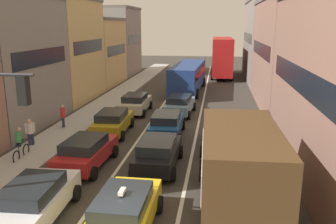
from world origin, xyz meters
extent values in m
cube|color=#B0B0B0|center=(-6.70, 20.00, 0.07)|extent=(2.60, 64.00, 0.14)
cube|color=silver|center=(-1.70, 20.00, 0.01)|extent=(0.16, 60.00, 0.01)
cube|color=silver|center=(1.70, 20.00, 0.01)|extent=(0.16, 60.00, 0.01)
cube|color=black|center=(-8.48, 13.20, 4.69)|extent=(0.02, 7.04, 1.10)
cube|color=tan|center=(-12.00, 22.00, 4.43)|extent=(7.00, 8.70, 8.86)
cube|color=black|center=(-8.48, 22.00, 4.87)|extent=(0.02, 7.04, 1.10)
cube|color=tan|center=(-12.00, 30.80, 3.61)|extent=(7.00, 8.70, 7.22)
cube|color=black|center=(-8.48, 30.80, 3.97)|extent=(0.02, 7.04, 1.10)
cube|color=#66605B|center=(-12.00, 30.80, 7.37)|extent=(7.20, 8.70, 0.30)
cube|color=gray|center=(-12.00, 39.60, 4.40)|extent=(7.00, 8.70, 8.80)
cube|color=black|center=(-8.48, 39.60, 4.84)|extent=(0.02, 7.04, 1.10)
cube|color=#66605B|center=(-12.00, 39.60, 8.95)|extent=(7.20, 8.70, 0.30)
cube|color=gray|center=(9.90, 36.67, 4.73)|extent=(7.00, 14.57, 9.47)
cube|color=black|center=(6.38, 36.67, 5.21)|extent=(0.02, 11.73, 1.10)
cube|color=#66605B|center=(9.90, 36.67, 9.62)|extent=(7.20, 14.57, 0.30)
cube|color=#936B5B|center=(9.90, 22.00, 4.33)|extent=(7.00, 14.57, 8.66)
cube|color=black|center=(6.38, 22.00, 4.76)|extent=(0.02, 11.73, 1.10)
cube|color=black|center=(6.39, 7.33, 4.49)|extent=(0.02, 11.73, 1.10)
cube|color=black|center=(-2.55, 0.53, 4.95)|extent=(0.28, 0.28, 0.84)
sphere|color=red|center=(-2.55, 0.68, 5.21)|extent=(0.18, 0.18, 0.18)
sphere|color=#F2A519|center=(-2.55, 0.68, 4.95)|extent=(0.18, 0.18, 0.18)
sphere|color=green|center=(-2.55, 0.68, 4.69)|extent=(0.18, 0.18, 0.18)
cube|color=#B7B29E|center=(3.61, 5.91, 1.43)|extent=(2.48, 2.48, 1.90)
cube|color=black|center=(3.57, 7.12, 1.81)|extent=(2.02, 0.10, 0.70)
cube|color=#51381E|center=(3.73, 2.15, 2.18)|extent=(2.58, 5.52, 2.80)
cube|color=white|center=(2.52, 2.11, 2.46)|extent=(0.17, 4.48, 0.90)
cylinder|color=black|center=(2.41, 5.95, 0.48)|extent=(0.33, 0.97, 0.96)
cylinder|color=black|center=(4.81, 6.03, 0.48)|extent=(0.33, 0.97, 0.96)
cube|color=yellow|center=(0.02, 1.51, 0.67)|extent=(1.81, 4.30, 0.70)
cube|color=#1E2328|center=(0.02, 1.31, 1.23)|extent=(1.59, 2.41, 0.52)
cube|color=#F2EACC|center=(0.02, 1.31, 1.60)|extent=(0.16, 0.44, 0.12)
cylinder|color=black|center=(-0.90, 2.98, 0.32)|extent=(0.22, 0.64, 0.64)
cylinder|color=black|center=(0.94, 2.97, 0.32)|extent=(0.22, 0.64, 0.64)
cube|color=silver|center=(-3.31, 1.92, 0.67)|extent=(1.98, 4.37, 0.70)
cube|color=#1E2328|center=(-3.31, 1.72, 1.23)|extent=(1.68, 2.47, 0.52)
cylinder|color=black|center=(-4.29, 3.34, 0.32)|extent=(0.25, 0.65, 0.64)
cylinder|color=black|center=(-2.46, 3.42, 0.32)|extent=(0.25, 0.65, 0.64)
cube|color=black|center=(0.20, 7.18, 0.67)|extent=(1.83, 4.31, 0.70)
cube|color=#1E2328|center=(0.19, 6.98, 1.23)|extent=(1.60, 2.42, 0.52)
cylinder|color=black|center=(-0.71, 8.65, 0.32)|extent=(0.22, 0.64, 0.64)
cylinder|color=black|center=(1.13, 8.64, 0.32)|extent=(0.22, 0.64, 0.64)
cylinder|color=black|center=(-0.74, 5.73, 0.32)|extent=(0.22, 0.64, 0.64)
cylinder|color=black|center=(1.10, 5.72, 0.32)|extent=(0.22, 0.64, 0.64)
cube|color=#A51E1E|center=(-3.28, 6.83, 0.67)|extent=(1.99, 4.37, 0.70)
cube|color=#1E2328|center=(-3.29, 6.63, 1.23)|extent=(1.69, 2.48, 0.52)
cylinder|color=black|center=(-4.13, 8.33, 0.32)|extent=(0.25, 0.65, 0.64)
cylinder|color=black|center=(-2.29, 8.25, 0.32)|extent=(0.25, 0.65, 0.64)
cylinder|color=black|center=(-4.26, 5.41, 0.32)|extent=(0.25, 0.65, 0.64)
cylinder|color=black|center=(-2.42, 5.33, 0.32)|extent=(0.25, 0.65, 0.64)
cube|color=#194C8C|center=(-0.12, 12.24, 0.67)|extent=(1.87, 4.33, 0.70)
cube|color=#1E2328|center=(-0.12, 12.04, 1.23)|extent=(1.62, 2.43, 0.52)
cylinder|color=black|center=(-1.07, 13.69, 0.32)|extent=(0.23, 0.64, 0.64)
cylinder|color=black|center=(0.77, 13.72, 0.32)|extent=(0.23, 0.64, 0.64)
cylinder|color=black|center=(-1.02, 10.76, 0.32)|extent=(0.23, 0.64, 0.64)
cylinder|color=black|center=(0.82, 10.79, 0.32)|extent=(0.23, 0.64, 0.64)
cube|color=#B29319|center=(-3.59, 12.30, 0.67)|extent=(1.97, 4.37, 0.70)
cube|color=#1E2328|center=(-3.58, 12.10, 1.23)|extent=(1.68, 2.47, 0.52)
cylinder|color=black|center=(-4.56, 13.72, 0.32)|extent=(0.24, 0.65, 0.64)
cylinder|color=black|center=(-2.73, 13.79, 0.32)|extent=(0.24, 0.65, 0.64)
cylinder|color=black|center=(-4.45, 10.80, 0.32)|extent=(0.24, 0.65, 0.64)
cylinder|color=black|center=(-2.61, 10.87, 0.32)|extent=(0.24, 0.65, 0.64)
cube|color=#759EB7|center=(0.10, 17.87, 0.67)|extent=(2.08, 4.41, 0.70)
cube|color=#1E2328|center=(0.09, 17.67, 1.23)|extent=(1.74, 2.51, 0.52)
cylinder|color=black|center=(-0.72, 19.39, 0.32)|extent=(0.26, 0.65, 0.64)
cylinder|color=black|center=(1.12, 19.27, 0.32)|extent=(0.26, 0.65, 0.64)
cylinder|color=black|center=(-0.91, 16.47, 0.32)|extent=(0.26, 0.65, 0.64)
cylinder|color=black|center=(0.93, 16.35, 0.32)|extent=(0.26, 0.65, 0.64)
cube|color=beige|center=(-3.41, 17.90, 0.67)|extent=(1.82, 4.31, 0.70)
cube|color=#1E2328|center=(-3.41, 17.70, 1.23)|extent=(1.60, 2.42, 0.52)
cylinder|color=black|center=(-4.34, 19.35, 0.32)|extent=(0.22, 0.64, 0.64)
cylinder|color=black|center=(-2.50, 19.36, 0.32)|extent=(0.22, 0.64, 0.64)
cylinder|color=black|center=(-4.32, 16.43, 0.32)|extent=(0.22, 0.64, 0.64)
cylinder|color=black|center=(-2.48, 16.44, 0.32)|extent=(0.22, 0.64, 0.64)
cube|color=gray|center=(3.21, 10.29, 0.67)|extent=(1.90, 4.34, 0.70)
cube|color=#1E2328|center=(3.20, 10.09, 1.23)|extent=(1.64, 2.45, 0.52)
cylinder|color=black|center=(2.33, 11.77, 0.32)|extent=(0.24, 0.65, 0.64)
cylinder|color=black|center=(4.16, 11.73, 0.32)|extent=(0.24, 0.65, 0.64)
cylinder|color=black|center=(2.25, 8.85, 0.32)|extent=(0.24, 0.65, 0.64)
cylinder|color=black|center=(4.09, 8.81, 0.32)|extent=(0.24, 0.65, 0.64)
cube|color=navy|center=(-0.04, 27.07, 1.70)|extent=(3.02, 10.61, 2.40)
cube|color=black|center=(-0.04, 27.07, 2.06)|extent=(3.02, 9.98, 0.70)
cylinder|color=black|center=(-1.10, 30.91, 0.50)|extent=(0.35, 1.01, 1.00)
cylinder|color=black|center=(1.39, 30.79, 0.50)|extent=(0.35, 1.01, 1.00)
cylinder|color=black|center=(-1.45, 23.99, 0.50)|extent=(0.35, 1.01, 1.00)
cylinder|color=black|center=(1.05, 23.86, 0.50)|extent=(0.35, 1.01, 1.00)
cube|color=#B21919|center=(3.43, 38.97, 1.70)|extent=(2.61, 10.53, 2.40)
cube|color=black|center=(3.43, 38.97, 2.06)|extent=(2.63, 9.90, 0.70)
cube|color=#B21919|center=(3.43, 38.97, 3.98)|extent=(2.61, 10.53, 2.16)
cube|color=black|center=(3.43, 38.97, 4.22)|extent=(2.63, 9.90, 0.64)
cylinder|color=black|center=(2.14, 42.74, 0.50)|extent=(0.31, 1.00, 1.00)
cylinder|color=black|center=(4.64, 42.76, 0.50)|extent=(0.31, 1.00, 1.00)
cylinder|color=black|center=(2.21, 35.81, 0.50)|extent=(0.31, 1.00, 1.00)
cylinder|color=black|center=(4.71, 35.83, 0.50)|extent=(0.31, 1.00, 1.00)
torus|color=black|center=(-6.98, 7.73, 0.34)|extent=(0.10, 0.68, 0.68)
torus|color=black|center=(-6.92, 6.68, 0.34)|extent=(0.10, 0.68, 0.68)
cylinder|color=black|center=(-6.95, 7.21, 0.84)|extent=(0.11, 0.95, 0.05)
cylinder|color=black|center=(-6.93, 7.01, 0.62)|extent=(0.04, 0.04, 0.55)
cylinder|color=black|center=(-6.97, 7.63, 0.97)|extent=(0.50, 0.07, 0.04)
cylinder|color=#232833|center=(-7.02, 7.15, 0.91)|extent=(0.17, 0.45, 0.30)
cylinder|color=#232833|center=(-6.86, 7.16, 0.91)|extent=(0.17, 0.45, 0.30)
cylinder|color=#338C4C|center=(-6.94, 7.11, 1.24)|extent=(0.33, 0.47, 0.62)
sphere|color=tan|center=(-6.95, 7.23, 1.61)|extent=(0.22, 0.22, 0.22)
cylinder|color=#262D47|center=(-7.10, 12.70, 0.41)|extent=(0.16, 0.16, 0.82)
cylinder|color=#262D47|center=(-7.18, 12.86, 0.41)|extent=(0.16, 0.16, 0.82)
cylinder|color=red|center=(-7.14, 12.78, 1.12)|extent=(0.34, 0.34, 0.60)
sphere|color=tan|center=(-7.14, 12.78, 1.54)|extent=(0.24, 0.24, 0.24)
cylinder|color=red|center=(-7.03, 12.59, 1.15)|extent=(0.10, 0.10, 0.55)
cylinder|color=red|center=(-7.25, 12.97, 1.15)|extent=(0.10, 0.10, 0.55)
cylinder|color=#262D47|center=(-7.48, 9.00, 0.41)|extent=(0.16, 0.16, 0.82)
cylinder|color=#262D47|center=(-7.35, 9.13, 0.41)|extent=(0.16, 0.16, 0.82)
cylinder|color=silver|center=(-7.42, 9.06, 1.12)|extent=(0.34, 0.34, 0.60)
sphere|color=tan|center=(-7.42, 9.06, 1.54)|extent=(0.24, 0.24, 0.24)
cylinder|color=silver|center=(-7.58, 8.92, 1.15)|extent=(0.10, 0.10, 0.55)
cylinder|color=silver|center=(-7.25, 9.21, 1.15)|extent=(0.10, 0.10, 0.55)
camera|label=1|loc=(2.92, -8.77, 6.78)|focal=37.99mm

